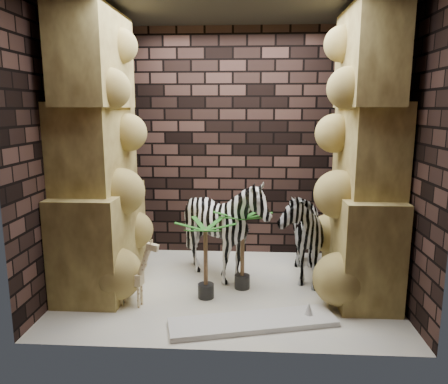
# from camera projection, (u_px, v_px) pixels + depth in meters

# --- Properties ---
(floor) EXTENTS (3.50, 3.50, 0.00)m
(floor) POSITION_uv_depth(u_px,v_px,m) (227.00, 288.00, 4.77)
(floor) COLOR #F6EECE
(floor) RESTS_ON ground
(ceiling) EXTENTS (3.50, 3.50, 0.00)m
(ceiling) POSITION_uv_depth(u_px,v_px,m) (228.00, 1.00, 4.19)
(ceiling) COLOR #2A2824
(ceiling) RESTS_ON ground
(wall_back) EXTENTS (3.50, 0.00, 3.50)m
(wall_back) POSITION_uv_depth(u_px,v_px,m) (232.00, 144.00, 5.71)
(wall_back) COLOR black
(wall_back) RESTS_ON ground
(wall_front) EXTENTS (3.50, 0.00, 3.50)m
(wall_front) POSITION_uv_depth(u_px,v_px,m) (219.00, 171.00, 3.26)
(wall_front) COLOR black
(wall_front) RESTS_ON ground
(wall_left) EXTENTS (0.00, 3.00, 3.00)m
(wall_left) POSITION_uv_depth(u_px,v_px,m) (64.00, 153.00, 4.58)
(wall_left) COLOR black
(wall_left) RESTS_ON ground
(wall_right) EXTENTS (0.00, 3.00, 3.00)m
(wall_right) POSITION_uv_depth(u_px,v_px,m) (399.00, 155.00, 4.38)
(wall_right) COLOR black
(wall_right) RESTS_ON ground
(rock_pillar_left) EXTENTS (0.68, 1.30, 3.00)m
(rock_pillar_left) POSITION_uv_depth(u_px,v_px,m) (96.00, 153.00, 4.56)
(rock_pillar_left) COLOR #DAC86E
(rock_pillar_left) RESTS_ON floor
(rock_pillar_right) EXTENTS (0.58, 1.25, 3.00)m
(rock_pillar_right) POSITION_uv_depth(u_px,v_px,m) (366.00, 154.00, 4.40)
(rock_pillar_right) COLOR #DAC86E
(rock_pillar_right) RESTS_ON floor
(zebra_right) EXTENTS (0.60, 1.09, 1.29)m
(zebra_right) POSITION_uv_depth(u_px,v_px,m) (298.00, 224.00, 5.00)
(zebra_right) COLOR white
(zebra_right) RESTS_ON floor
(zebra_left) EXTENTS (1.03, 1.26, 1.12)m
(zebra_left) POSITION_uv_depth(u_px,v_px,m) (224.00, 234.00, 4.88)
(zebra_left) COLOR white
(zebra_left) RESTS_ON floor
(giraffe_toy) EXTENTS (0.39, 0.19, 0.73)m
(giraffe_toy) POSITION_uv_depth(u_px,v_px,m) (130.00, 271.00, 4.29)
(giraffe_toy) COLOR beige
(giraffe_toy) RESTS_ON floor
(palm_front) EXTENTS (0.36, 0.36, 0.90)m
(palm_front) POSITION_uv_depth(u_px,v_px,m) (242.00, 249.00, 4.69)
(palm_front) COLOR #175618
(palm_front) RESTS_ON floor
(palm_back) EXTENTS (0.36, 0.36, 0.84)m
(palm_back) POSITION_uv_depth(u_px,v_px,m) (206.00, 260.00, 4.45)
(palm_back) COLOR #175618
(palm_back) RESTS_ON floor
(surfboard) EXTENTS (1.59, 0.75, 0.05)m
(surfboard) POSITION_uv_depth(u_px,v_px,m) (253.00, 322.00, 3.96)
(surfboard) COLOR white
(surfboard) RESTS_ON floor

